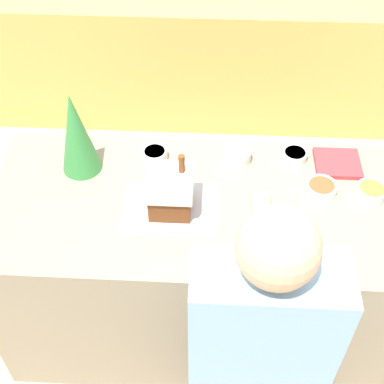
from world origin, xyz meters
name	(u,v)px	position (x,y,z in m)	size (l,w,h in m)	color
ground_plane	(208,318)	(0.00, 0.00, 0.00)	(12.00, 12.00, 0.00)	#C6B28E
back_cabinet_block	(217,57)	(0.00, 1.79, 0.44)	(6.00, 0.60, 0.88)	tan
kitchen_island	(210,268)	(0.00, 0.00, 0.44)	(1.82, 0.77, 0.88)	gray
baking_tray	(171,209)	(-0.16, -0.04, 0.89)	(0.38, 0.29, 0.01)	#B2B2BC
gingerbread_house	(170,191)	(-0.16, -0.04, 0.99)	(0.18, 0.18, 0.25)	brown
decorative_tree	(76,133)	(-0.56, 0.18, 1.07)	(0.17, 0.17, 0.38)	#33843D
candy_bowl_near_tray_right	(371,192)	(0.63, 0.07, 0.91)	(0.12, 0.12, 0.05)	silver
candy_bowl_center_rear	(155,154)	(-0.26, 0.25, 0.91)	(0.11, 0.11, 0.04)	white
candy_bowl_near_tray_left	(295,155)	(0.35, 0.28, 0.90)	(0.11, 0.11, 0.04)	white
candy_bowl_front_corner	(321,188)	(0.44, 0.08, 0.91)	(0.13, 0.13, 0.04)	white
candy_bowl_far_right	(237,155)	(0.10, 0.26, 0.91)	(0.12, 0.12, 0.05)	silver
cookbook	(337,163)	(0.53, 0.25, 0.89)	(0.19, 0.18, 0.02)	#B23338
person	(254,373)	(0.15, -0.67, 0.81)	(0.41, 0.52, 1.57)	#424C6B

